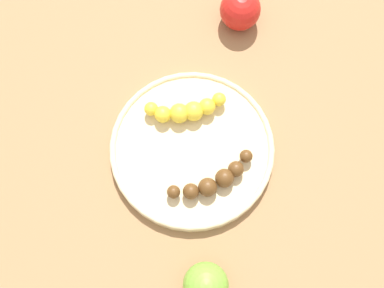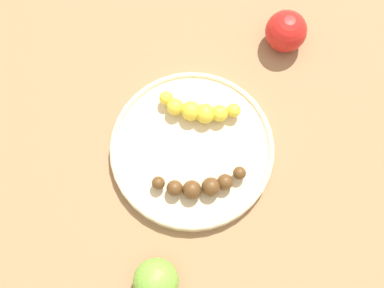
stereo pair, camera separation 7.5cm
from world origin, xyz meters
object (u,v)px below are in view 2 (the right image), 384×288
Objects in this scene: fruit_bowl at (192,149)px; apple_green at (156,281)px; banana_overripe at (200,186)px; banana_yellow at (199,110)px; apple_red at (286,31)px.

apple_green reaches higher than fruit_bowl.
banana_yellow is at bearing 173.68° from banana_overripe.
apple_red is at bearing 39.21° from apple_green.
apple_green reaches higher than banana_yellow.
apple_green reaches higher than banana_overripe.
banana_overripe is at bearing 11.84° from banana_yellow.
banana_overripe is (-0.01, -0.07, 0.02)m from fruit_bowl.
banana_overripe reaches higher than fruit_bowl.
banana_yellow reaches higher than fruit_bowl.
apple_red is (0.23, 0.12, 0.02)m from fruit_bowl.
apple_green is (-0.13, -0.17, 0.02)m from fruit_bowl.
fruit_bowl is 0.06m from banana_yellow.
apple_red is 1.06× the size of apple_green.
fruit_bowl is 3.75× the size of apple_red.
banana_yellow is at bearing 53.31° from apple_green.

